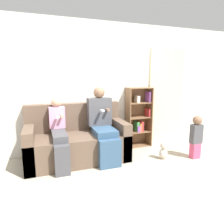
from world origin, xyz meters
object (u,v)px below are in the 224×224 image
Objects in this scene: adult_seated at (103,122)px; teddy_bear at (163,151)px; couch at (77,142)px; child_seated at (59,133)px; bookshelf at (138,117)px; toddler_standing at (196,136)px.

adult_seated is 4.10× the size of teddy_bear.
adult_seated is (0.45, -0.11, 0.35)m from couch.
child_seated is (-0.32, -0.16, 0.25)m from couch.
child_seated is at bearing -164.81° from bookshelf.
couch is 1.39× the size of bookshelf.
bookshelf reaches higher than child_seated.
couch is 1.55× the size of child_seated.
child_seated is 2.44m from toddler_standing.
adult_seated reaches higher than bookshelf.
child_seated is at bearing -176.34° from adult_seated.
adult_seated is at bearing 158.43° from teddy_bear.
bookshelf is (1.37, 0.30, 0.30)m from couch.
couch is 0.58m from adult_seated.
bookshelf is (1.70, 0.46, 0.05)m from child_seated.
bookshelf is 0.96m from teddy_bear.
adult_seated is 1.03× the size of bookshelf.
adult_seated reaches higher than child_seated.
child_seated is 1.76m from bookshelf.
bookshelf is 3.97× the size of teddy_bear.
couch is at bearing 161.96° from toddler_standing.
toddler_standing is at bearing -18.04° from couch.
bookshelf reaches higher than toddler_standing.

